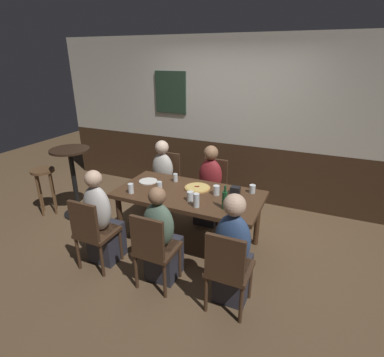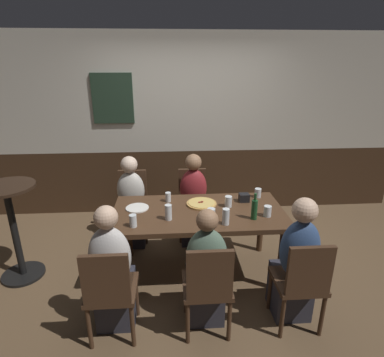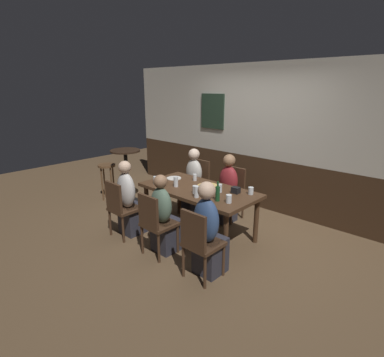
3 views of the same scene
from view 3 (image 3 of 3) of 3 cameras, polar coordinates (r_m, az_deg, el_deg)
The scene contains 27 objects.
ground_plane at distance 4.84m, azimuth 1.20°, elevation -10.19°, with size 12.00×12.00×0.00m, color brown.
wall_back at distance 5.73m, azimuth 12.39°, elevation 7.43°, with size 6.40×0.13×2.60m.
dining_table at distance 4.58m, azimuth 1.25°, elevation -2.81°, with size 1.78×0.89×0.74m.
chair_mid_near at distance 4.09m, azimuth -6.91°, elevation -7.93°, with size 0.40×0.40×0.88m.
chair_mid_far at distance 5.27m, azimuth 7.49°, elevation -2.17°, with size 0.40×0.40×0.88m.
chair_right_near at distance 3.58m, azimuth 1.39°, elevation -11.57°, with size 0.40×0.40×0.88m.
chair_left_far at distance 5.74m, azimuth 1.14°, elevation -0.45°, with size 0.40×0.40×0.88m.
chair_left_near at distance 4.67m, azimuth -13.16°, elevation -5.04°, with size 0.40×0.40×0.88m.
person_mid_near at distance 4.20m, azimuth -5.18°, elevation -7.68°, with size 0.34×0.37×1.11m.
person_mid_far at distance 5.15m, azimuth 6.42°, elevation -2.74°, with size 0.34×0.37×1.14m.
person_right_near at distance 3.69m, azimuth 3.08°, elevation -10.58°, with size 0.34×0.37×1.18m.
person_left_far at distance 5.63m, azimuth 0.04°, elevation -0.98°, with size 0.34×0.37×1.13m.
person_left_near at distance 4.76m, azimuth -11.55°, elevation -4.60°, with size 0.34×0.37×1.17m.
pizza at distance 4.64m, azimuth 2.98°, elevation -1.40°, with size 0.33×0.33×0.03m.
beer_glass_half at distance 4.38m, azimuth 10.90°, elevation -2.35°, with size 0.07×0.07×0.10m.
pint_glass_amber at distance 4.17m, azimuth 0.84°, elevation -2.57°, with size 0.07×0.07×0.16m.
beer_glass_tall at distance 4.40m, azimuth 5.12°, elevation -1.91°, with size 0.08×0.08×0.12m.
pint_glass_stout at distance 4.34m, azimuth 0.60°, elevation -2.14°, with size 0.08×0.08×0.11m.
pint_glass_pale at distance 4.02m, azimuth 6.87°, elevation -3.82°, with size 0.08×0.08×0.11m.
highball_clear at distance 4.62m, azimuth -3.02°, elevation -0.73°, with size 0.07×0.07×0.16m.
tumbler_short at distance 4.92m, azimuth 0.54°, elevation 0.18°, with size 0.06×0.06×0.11m.
tumbler_water at distance 4.79m, azimuth -6.80°, elevation -0.41°, with size 0.07×0.07×0.12m.
beer_bottle_green at distance 4.05m, azimuth 4.79°, elevation -2.76°, with size 0.06×0.06×0.27m.
plate_white_large at distance 5.05m, azimuth -3.39°, elevation 0.06°, with size 0.24×0.24×0.01m, color white.
condiment_caddy at distance 4.39m, azimuth 8.14°, elevation -2.16°, with size 0.11×0.09×0.09m, color black.
side_bar_table at distance 6.01m, azimuth -12.10°, elevation 1.16°, with size 0.56×0.56×1.05m.
bar_stool at distance 6.31m, azimuth -15.54°, elevation 1.17°, with size 0.34×0.34×0.72m.
Camera 3 is at (2.87, -3.22, 2.20)m, focal length 28.64 mm.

